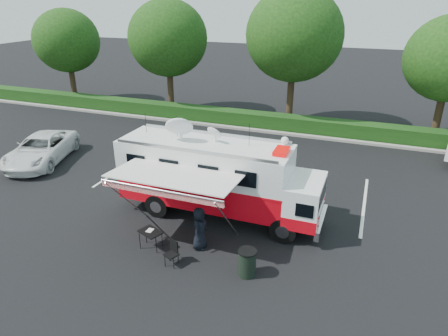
# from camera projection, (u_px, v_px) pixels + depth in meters

# --- Properties ---
(ground_plane) EXTENTS (120.00, 120.00, 0.00)m
(ground_plane) POSITION_uv_depth(u_px,v_px,m) (220.00, 215.00, 16.35)
(ground_plane) COLOR black
(ground_plane) RESTS_ON ground
(back_border) EXTENTS (60.00, 6.14, 8.87)m
(back_border) POSITION_uv_depth(u_px,v_px,m) (311.00, 52.00, 25.04)
(back_border) COLOR #9E998E
(back_border) RESTS_ON ground_plane
(stall_lines) EXTENTS (24.12, 5.50, 0.01)m
(stall_lines) POSITION_uv_depth(u_px,v_px,m) (233.00, 183.00, 19.08)
(stall_lines) COLOR silver
(stall_lines) RESTS_ON ground_plane
(command_truck) EXTENTS (8.15, 2.25, 3.92)m
(command_truck) POSITION_uv_depth(u_px,v_px,m) (218.00, 178.00, 15.70)
(command_truck) COLOR black
(command_truck) RESTS_ON ground_plane
(awning) EXTENTS (4.45, 2.32, 2.69)m
(awning) POSITION_uv_depth(u_px,v_px,m) (173.00, 179.00, 13.61)
(awning) COLOR silver
(awning) RESTS_ON ground_plane
(white_suv) EXTENTS (3.87, 5.68, 1.45)m
(white_suv) POSITION_uv_depth(u_px,v_px,m) (43.00, 162.00, 21.56)
(white_suv) COLOR white
(white_suv) RESTS_ON ground_plane
(person) EXTENTS (0.56, 0.81, 1.59)m
(person) POSITION_uv_depth(u_px,v_px,m) (200.00, 247.00, 14.26)
(person) COLOR black
(person) RESTS_ON ground_plane
(folding_table) EXTENTS (0.95, 0.82, 0.68)m
(folding_table) POSITION_uv_depth(u_px,v_px,m) (150.00, 232.00, 14.00)
(folding_table) COLOR black
(folding_table) RESTS_ON ground_plane
(folding_chair) EXTENTS (0.54, 0.57, 0.86)m
(folding_chair) POSITION_uv_depth(u_px,v_px,m) (173.00, 250.00, 13.23)
(folding_chair) COLOR black
(folding_chair) RESTS_ON ground_plane
(trash_bin) EXTENTS (0.61, 0.61, 0.91)m
(trash_bin) POSITION_uv_depth(u_px,v_px,m) (247.00, 263.00, 12.70)
(trash_bin) COLOR black
(trash_bin) RESTS_ON ground_plane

